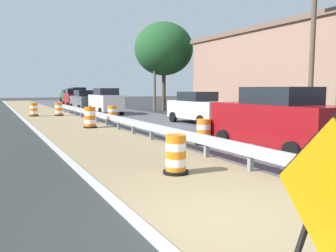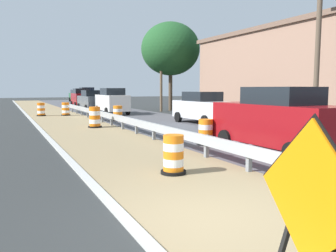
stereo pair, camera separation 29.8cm
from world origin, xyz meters
name	(u,v)px [view 2 (the right image)]	position (x,y,z in m)	size (l,w,h in m)	color
ground_plane	(215,221)	(0.00, 0.00, 0.00)	(160.00, 160.00, 0.00)	#2B2D2D
median_dirt_strip	(254,213)	(0.79, 0.00, 0.00)	(3.98, 120.00, 0.01)	#8E7A56
curb_near_edge	(140,236)	(-1.30, 0.00, 0.00)	(0.20, 120.00, 0.11)	#ADADA8
guardrail_median	(312,169)	(2.54, 0.36, 0.52)	(0.18, 54.79, 0.71)	#999EA3
warning_sign_diamond	(310,203)	(-0.41, -2.20, 1.04)	(0.21, 1.52, 1.90)	black
traffic_barrel_nearest	(173,156)	(0.78, 3.04, 0.44)	(0.64, 0.64, 0.97)	orange
traffic_barrel_close	(206,133)	(3.87, 6.49, 0.43)	(0.67, 0.67, 0.97)	orange
traffic_barrel_mid	(95,118)	(1.49, 13.96, 0.51)	(0.73, 0.73, 1.13)	orange
traffic_barrel_far	(118,114)	(3.79, 17.14, 0.45)	(0.74, 0.74, 1.00)	orange
traffic_barrel_farther	(41,110)	(-0.31, 23.58, 0.46)	(0.70, 0.70, 1.02)	orange
traffic_barrel_farthest	(66,110)	(1.46, 23.16, 0.46)	(0.70, 0.70, 1.03)	orange
car_lead_near_lane	(81,98)	(5.17, 35.15, 1.05)	(2.06, 4.07, 2.11)	maroon
car_trailing_near_lane	(77,96)	(7.95, 51.54, 0.97)	(2.15, 4.69, 1.92)	#195128
car_lead_far_lane	(92,100)	(4.82, 28.48, 0.98)	(2.14, 4.73, 1.95)	#4C5156
car_mid_far_lane	(87,95)	(7.99, 44.87, 1.13)	(2.13, 4.56, 2.26)	navy
car_trailing_far_lane	(277,120)	(5.11, 4.07, 1.08)	(2.13, 4.75, 2.17)	maroon
car_distant_a	(203,108)	(7.94, 13.26, 0.96)	(2.17, 4.63, 1.92)	silver
car_distant_b	(112,101)	(5.20, 23.13, 1.07)	(1.98, 4.61, 2.14)	silver
roadside_shop_near	(306,74)	(15.97, 12.94, 3.09)	(7.73, 16.51, 6.15)	#93705B
utility_pole_near	(318,46)	(10.41, 7.20, 4.10)	(0.24, 1.80, 7.88)	brown
utility_pole_mid	(161,71)	(10.22, 24.33, 3.74)	(0.24, 1.80, 7.17)	brown
tree_roadside	(170,49)	(11.45, 24.90, 5.78)	(5.48, 5.48, 8.26)	#4C3D2D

